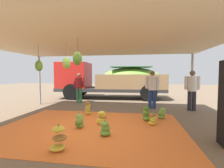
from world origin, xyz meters
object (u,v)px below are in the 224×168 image
at_px(worker_0, 192,87).
at_px(worker_1, 79,85).
at_px(banana_bunch_0, 153,119).
at_px(banana_bunch_4, 146,114).
at_px(banana_bunch_8, 105,129).
at_px(banana_bunch_6, 102,118).
at_px(banana_bunch_3, 79,121).
at_px(banana_bunch_5, 162,113).
at_px(banana_bunch_1, 58,139).
at_px(cargo_truck_main, 109,79).
at_px(worker_2, 152,86).
at_px(banana_bunch_7, 88,108).

distance_m(worker_0, worker_1, 5.78).
bearing_deg(banana_bunch_0, banana_bunch_4, 113.92).
bearing_deg(banana_bunch_8, worker_1, 117.62).
height_order(banana_bunch_8, worker_1, worker_1).
bearing_deg(banana_bunch_6, banana_bunch_3, -138.15).
relative_size(banana_bunch_5, banana_bunch_6, 0.96).
height_order(banana_bunch_1, worker_0, worker_0).
xyz_separation_m(banana_bunch_5, cargo_truck_main, (-2.82, 4.89, 1.08)).
relative_size(banana_bunch_6, cargo_truck_main, 0.06).
height_order(banana_bunch_6, worker_0, worker_0).
relative_size(banana_bunch_0, banana_bunch_5, 0.93).
xyz_separation_m(banana_bunch_1, banana_bunch_6, (0.49, 1.96, -0.03)).
distance_m(worker_0, worker_2, 1.71).
xyz_separation_m(banana_bunch_5, banana_bunch_6, (-2.00, -0.97, 0.01)).
bearing_deg(worker_2, cargo_truck_main, 131.06).
relative_size(banana_bunch_4, worker_1, 0.32).
relative_size(banana_bunch_4, banana_bunch_8, 1.31).
bearing_deg(banana_bunch_6, worker_1, 119.92).
height_order(banana_bunch_7, worker_2, worker_2).
relative_size(banana_bunch_3, banana_bunch_5, 1.03).
xyz_separation_m(banana_bunch_4, worker_0, (2.06, 2.01, 0.79)).
bearing_deg(worker_1, banana_bunch_6, -60.08).
xyz_separation_m(banana_bunch_5, banana_bunch_8, (-1.69, -1.93, -0.02)).
distance_m(banana_bunch_7, worker_0, 4.62).
bearing_deg(worker_0, banana_bunch_6, -143.41).
bearing_deg(banana_bunch_7, banana_bunch_8, -61.49).
bearing_deg(banana_bunch_7, cargo_truck_main, 90.05).
height_order(banana_bunch_1, banana_bunch_3, banana_bunch_1).
xyz_separation_m(banana_bunch_7, worker_0, (4.31, 1.48, 0.78)).
distance_m(banana_bunch_1, worker_0, 6.10).
height_order(banana_bunch_4, banana_bunch_7, banana_bunch_7).
distance_m(banana_bunch_0, worker_0, 3.19).
bearing_deg(banana_bunch_5, banana_bunch_7, 177.15).
bearing_deg(banana_bunch_6, worker_0, 36.59).
relative_size(banana_bunch_4, banana_bunch_7, 0.93).
bearing_deg(banana_bunch_5, worker_2, 96.20).
bearing_deg(cargo_truck_main, worker_2, -48.94).
bearing_deg(banana_bunch_8, cargo_truck_main, 99.41).
relative_size(banana_bunch_7, banana_bunch_8, 1.40).
bearing_deg(banana_bunch_3, banana_bunch_0, 16.98).
bearing_deg(banana_bunch_8, banana_bunch_5, 48.78).
xyz_separation_m(banana_bunch_7, worker_1, (-1.35, 2.67, 0.72)).
distance_m(banana_bunch_0, cargo_truck_main, 6.29).
xyz_separation_m(banana_bunch_4, banana_bunch_8, (-1.12, -1.55, -0.07)).
bearing_deg(banana_bunch_4, banana_bunch_3, -151.40).
relative_size(banana_bunch_0, banana_bunch_4, 0.77).
relative_size(banana_bunch_0, cargo_truck_main, 0.06).
distance_m(banana_bunch_1, banana_bunch_5, 3.85).
bearing_deg(banana_bunch_1, banana_bunch_4, 52.99).
xyz_separation_m(banana_bunch_5, banana_bunch_7, (-2.82, 0.14, 0.06)).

